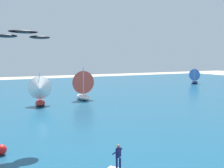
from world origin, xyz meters
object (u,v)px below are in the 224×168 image
kite (23,35)px  sailboat_mid_left (82,84)px  kitesurfer (121,161)px  sailboat_outermost (40,91)px  marker_buoy (1,150)px  sailboat_far_right (196,76)px

kite → sailboat_mid_left: bearing=57.7°
kitesurfer → sailboat_outermost: 25.26m
kitesurfer → sailboat_outermost: bearing=89.5°
sailboat_outermost → kitesurfer: bearing=-90.5°
kitesurfer → marker_buoy: bearing=135.8°
kite → sailboat_far_right: bearing=32.0°
sailboat_outermost → sailboat_far_right: 47.75m
kitesurfer → sailboat_mid_left: bearing=74.3°
sailboat_mid_left → sailboat_far_right: 39.28m
kitesurfer → marker_buoy: kitesurfer is taller
sailboat_outermost → sailboat_far_right: (45.33, 15.01, -0.20)m
marker_buoy → kite: bearing=50.0°
sailboat_mid_left → sailboat_outermost: 8.53m
marker_buoy → sailboat_mid_left: bearing=56.7°
sailboat_far_right → kitesurfer: bearing=-138.6°
sailboat_outermost → marker_buoy: bearing=-109.9°
kitesurfer → sailboat_far_right: bearing=41.4°
sailboat_outermost → sailboat_far_right: bearing=18.3°
sailboat_mid_left → marker_buoy: bearing=-123.3°
sailboat_outermost → sailboat_far_right: size_ratio=1.10×
kite → sailboat_mid_left: (12.36, 19.56, -6.54)m
kitesurfer → sailboat_mid_left: (8.03, 28.64, 1.92)m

